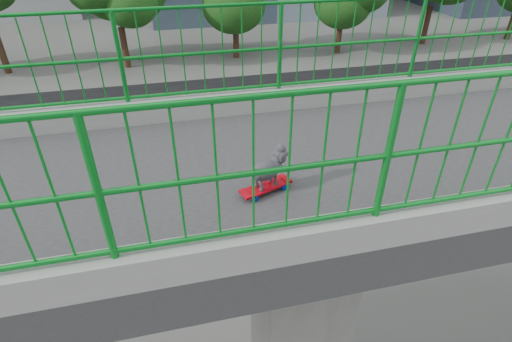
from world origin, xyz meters
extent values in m
cube|color=black|center=(-13.00, 0.00, 0.01)|extent=(18.00, 90.00, 0.02)
cube|color=#2D2D2F|center=(0.00, 0.00, 6.75)|extent=(3.00, 24.00, 0.50)
cube|color=gray|center=(-1.40, 0.00, 7.15)|extent=(0.20, 24.00, 0.30)
cylinder|color=#0E8225|center=(-1.40, 0.00, 8.40)|extent=(0.04, 24.00, 0.04)
cylinder|color=#0E8225|center=(-1.40, 0.00, 7.85)|extent=(0.04, 24.00, 0.04)
cylinder|color=#0E8225|center=(-1.40, 0.00, 7.85)|extent=(0.06, 0.06, 1.10)
cube|color=gray|center=(1.40, 0.00, 7.15)|extent=(0.20, 24.00, 0.30)
cylinder|color=#0E8225|center=(1.40, 0.00, 8.40)|extent=(0.04, 24.00, 0.04)
cylinder|color=#0E8225|center=(1.40, 0.00, 7.85)|extent=(0.04, 24.00, 0.04)
cylinder|color=#0E8225|center=(1.40, 0.00, 7.85)|extent=(0.06, 0.06, 1.10)
cylinder|color=black|center=(-26.40, -12.00, 1.49)|extent=(0.44, 0.44, 2.97)
cylinder|color=black|center=(-25.80, -4.00, 1.36)|extent=(0.44, 0.44, 2.73)
cylinder|color=black|center=(-26.20, 4.00, 1.43)|extent=(0.44, 0.44, 2.87)
cylinder|color=black|center=(-25.60, 12.00, 1.33)|extent=(0.44, 0.44, 2.66)
cylinder|color=black|center=(-26.30, 20.00, 1.50)|extent=(0.44, 0.44, 3.01)
cylinder|color=black|center=(-25.90, 28.00, 1.38)|extent=(0.44, 0.44, 2.77)
cube|color=red|center=(0.50, -0.67, 7.06)|extent=(0.34, 0.56, 0.02)
cube|color=#99999E|center=(0.56, -0.83, 7.04)|extent=(0.10, 0.07, 0.02)
cylinder|color=#071DA9|center=(0.50, -0.86, 7.03)|extent=(0.05, 0.07, 0.06)
sphere|color=yellow|center=(0.50, -0.86, 7.03)|extent=(0.03, 0.03, 0.03)
cylinder|color=#071DA9|center=(0.63, -0.81, 7.03)|extent=(0.05, 0.07, 0.06)
sphere|color=yellow|center=(0.63, -0.81, 7.03)|extent=(0.03, 0.03, 0.03)
cube|color=#99999E|center=(0.44, -0.51, 7.04)|extent=(0.10, 0.07, 0.02)
cylinder|color=#071DA9|center=(0.38, -0.53, 7.03)|extent=(0.05, 0.07, 0.06)
sphere|color=yellow|center=(0.38, -0.53, 7.03)|extent=(0.03, 0.03, 0.03)
cylinder|color=#071DA9|center=(0.51, -0.48, 7.03)|extent=(0.05, 0.07, 0.06)
sphere|color=yellow|center=(0.51, -0.48, 7.03)|extent=(0.03, 0.03, 0.03)
ellipsoid|color=#29272B|center=(0.50, -0.67, 7.26)|extent=(0.28, 0.34, 0.20)
sphere|color=#29272B|center=(0.44, -0.51, 7.38)|extent=(0.13, 0.13, 0.13)
sphere|color=black|center=(0.41, -0.43, 7.37)|extent=(0.02, 0.02, 0.02)
sphere|color=#29272B|center=(0.56, -0.82, 7.29)|extent=(0.07, 0.07, 0.07)
cylinder|color=#29272B|center=(0.43, -0.61, 7.13)|extent=(0.03, 0.03, 0.12)
cylinder|color=#29272B|center=(0.51, -0.58, 7.13)|extent=(0.03, 0.03, 0.12)
cylinder|color=#29272B|center=(0.49, -0.76, 7.13)|extent=(0.03, 0.03, 0.12)
cylinder|color=#29272B|center=(0.57, -0.73, 7.13)|extent=(0.03, 0.03, 0.12)
imported|color=silver|center=(-6.00, 0.97, 0.79)|extent=(1.87, 4.65, 1.58)
imported|color=#9F9FA4|center=(-9.20, -5.94, 0.76)|extent=(1.60, 4.59, 1.51)
imported|color=#B10715|center=(-12.40, 3.26, 0.67)|extent=(2.21, 4.80, 1.33)
camera|label=1|loc=(3.59, -1.50, 9.33)|focal=27.93mm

